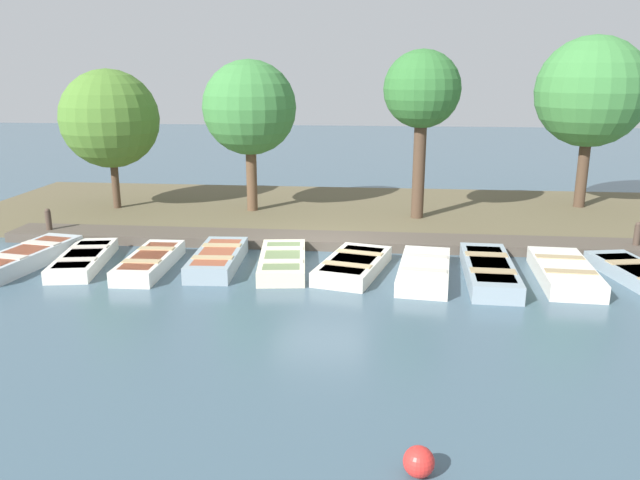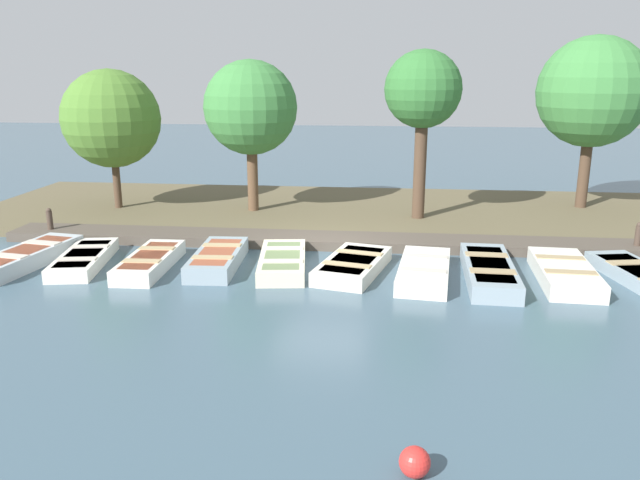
{
  "view_description": "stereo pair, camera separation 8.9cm",
  "coord_description": "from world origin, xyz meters",
  "px_view_note": "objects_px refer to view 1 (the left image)",
  "views": [
    {
      "loc": [
        15.58,
        1.59,
        4.74
      ],
      "look_at": [
        0.7,
        0.08,
        0.65
      ],
      "focal_mm": 35.0,
      "sensor_mm": 36.0,
      "label": 1
    },
    {
      "loc": [
        15.58,
        1.68,
        4.74
      ],
      "look_at": [
        0.7,
        0.08,
        0.65
      ],
      "focal_mm": 35.0,
      "sensor_mm": 36.0,
      "label": 2
    }
  ],
  "objects_px": {
    "rowboat_6": "(424,270)",
    "park_tree_left": "(250,108)",
    "park_tree_far_left": "(110,119)",
    "park_tree_right": "(591,92)",
    "rowboat_8": "(564,272)",
    "rowboat_4": "(283,261)",
    "rowboat_7": "(489,270)",
    "buoy": "(419,462)",
    "rowboat_0": "(26,257)",
    "rowboat_1": "(84,259)",
    "rowboat_3": "(218,259)",
    "mooring_post_far": "(637,238)",
    "rowboat_2": "(150,262)",
    "mooring_post_near": "(49,223)",
    "park_tree_center": "(422,92)",
    "rowboat_5": "(353,265)"
  },
  "relations": [
    {
      "from": "rowboat_7",
      "to": "park_tree_far_left",
      "type": "relative_size",
      "value": 0.73
    },
    {
      "from": "rowboat_3",
      "to": "rowboat_5",
      "type": "bearing_deg",
      "value": 85.35
    },
    {
      "from": "buoy",
      "to": "rowboat_2",
      "type": "bearing_deg",
      "value": -140.63
    },
    {
      "from": "park_tree_center",
      "to": "rowboat_6",
      "type": "bearing_deg",
      "value": -0.9
    },
    {
      "from": "rowboat_7",
      "to": "mooring_post_near",
      "type": "bearing_deg",
      "value": -99.31
    },
    {
      "from": "park_tree_left",
      "to": "rowboat_7",
      "type": "bearing_deg",
      "value": 49.27
    },
    {
      "from": "rowboat_6",
      "to": "rowboat_7",
      "type": "xyz_separation_m",
      "value": [
        -0.07,
        1.5,
        0.02
      ]
    },
    {
      "from": "rowboat_8",
      "to": "rowboat_4",
      "type": "bearing_deg",
      "value": -89.06
    },
    {
      "from": "rowboat_3",
      "to": "mooring_post_far",
      "type": "bearing_deg",
      "value": 98.56
    },
    {
      "from": "rowboat_0",
      "to": "rowboat_6",
      "type": "bearing_deg",
      "value": 98.88
    },
    {
      "from": "rowboat_7",
      "to": "buoy",
      "type": "height_order",
      "value": "rowboat_7"
    },
    {
      "from": "rowboat_5",
      "to": "park_tree_far_left",
      "type": "xyz_separation_m",
      "value": [
        -5.62,
        -8.32,
        3.0
      ]
    },
    {
      "from": "park_tree_far_left",
      "to": "park_tree_right",
      "type": "distance_m",
      "value": 15.83
    },
    {
      "from": "buoy",
      "to": "rowboat_8",
      "type": "bearing_deg",
      "value": 153.98
    },
    {
      "from": "rowboat_0",
      "to": "rowboat_8",
      "type": "xyz_separation_m",
      "value": [
        -0.16,
        13.1,
        -0.01
      ]
    },
    {
      "from": "rowboat_7",
      "to": "park_tree_far_left",
      "type": "distance_m",
      "value": 13.22
    },
    {
      "from": "rowboat_0",
      "to": "rowboat_4",
      "type": "distance_m",
      "value": 6.45
    },
    {
      "from": "rowboat_6",
      "to": "rowboat_1",
      "type": "bearing_deg",
      "value": -84.54
    },
    {
      "from": "mooring_post_near",
      "to": "park_tree_far_left",
      "type": "bearing_deg",
      "value": 169.52
    },
    {
      "from": "rowboat_8",
      "to": "buoy",
      "type": "distance_m",
      "value": 8.52
    },
    {
      "from": "rowboat_1",
      "to": "rowboat_2",
      "type": "height_order",
      "value": "rowboat_2"
    },
    {
      "from": "rowboat_0",
      "to": "buoy",
      "type": "bearing_deg",
      "value": 60.13
    },
    {
      "from": "park_tree_center",
      "to": "rowboat_5",
      "type": "bearing_deg",
      "value": -18.89
    },
    {
      "from": "rowboat_2",
      "to": "rowboat_6",
      "type": "relative_size",
      "value": 0.95
    },
    {
      "from": "rowboat_0",
      "to": "rowboat_3",
      "type": "xyz_separation_m",
      "value": [
        -0.37,
        4.81,
        -0.01
      ]
    },
    {
      "from": "rowboat_1",
      "to": "park_tree_left",
      "type": "relative_size",
      "value": 0.6
    },
    {
      "from": "rowboat_3",
      "to": "mooring_post_far",
      "type": "height_order",
      "value": "mooring_post_far"
    },
    {
      "from": "mooring_post_far",
      "to": "rowboat_5",
      "type": "bearing_deg",
      "value": -72.8
    },
    {
      "from": "rowboat_8",
      "to": "park_tree_center",
      "type": "xyz_separation_m",
      "value": [
        -5.27,
        -3.14,
        3.89
      ]
    },
    {
      "from": "mooring_post_far",
      "to": "buoy",
      "type": "xyz_separation_m",
      "value": [
        10.04,
        -6.2,
        -0.26
      ]
    },
    {
      "from": "rowboat_4",
      "to": "park_tree_far_left",
      "type": "distance_m",
      "value": 9.07
    },
    {
      "from": "mooring_post_far",
      "to": "park_tree_left",
      "type": "distance_m",
      "value": 11.96
    },
    {
      "from": "rowboat_6",
      "to": "park_tree_left",
      "type": "xyz_separation_m",
      "value": [
        -5.96,
        -5.34,
        3.36
      ]
    },
    {
      "from": "park_tree_left",
      "to": "park_tree_right",
      "type": "height_order",
      "value": "park_tree_right"
    },
    {
      "from": "rowboat_8",
      "to": "mooring_post_far",
      "type": "height_order",
      "value": "mooring_post_far"
    },
    {
      "from": "rowboat_3",
      "to": "buoy",
      "type": "relative_size",
      "value": 7.57
    },
    {
      "from": "rowboat_2",
      "to": "park_tree_left",
      "type": "bearing_deg",
      "value": 165.69
    },
    {
      "from": "rowboat_0",
      "to": "park_tree_far_left",
      "type": "height_order",
      "value": "park_tree_far_left"
    },
    {
      "from": "rowboat_4",
      "to": "rowboat_6",
      "type": "xyz_separation_m",
      "value": [
        0.39,
        3.43,
        0.01
      ]
    },
    {
      "from": "rowboat_4",
      "to": "rowboat_6",
      "type": "bearing_deg",
      "value": 76.39
    },
    {
      "from": "rowboat_2",
      "to": "rowboat_5",
      "type": "height_order",
      "value": "rowboat_2"
    },
    {
      "from": "park_tree_far_left",
      "to": "rowboat_8",
      "type": "bearing_deg",
      "value": 66.61
    },
    {
      "from": "rowboat_6",
      "to": "mooring_post_far",
      "type": "distance_m",
      "value": 6.24
    },
    {
      "from": "buoy",
      "to": "park_tree_right",
      "type": "height_order",
      "value": "park_tree_right"
    },
    {
      "from": "rowboat_2",
      "to": "park_tree_right",
      "type": "distance_m",
      "value": 15.04
    },
    {
      "from": "mooring_post_near",
      "to": "park_tree_center",
      "type": "height_order",
      "value": "park_tree_center"
    },
    {
      "from": "park_tree_center",
      "to": "park_tree_right",
      "type": "relative_size",
      "value": 0.92
    },
    {
      "from": "rowboat_2",
      "to": "mooring_post_far",
      "type": "bearing_deg",
      "value": 99.84
    },
    {
      "from": "rowboat_4",
      "to": "rowboat_5",
      "type": "xyz_separation_m",
      "value": [
        0.13,
        1.75,
        -0.0
      ]
    },
    {
      "from": "rowboat_0",
      "to": "rowboat_8",
      "type": "relative_size",
      "value": 1.09
    }
  ]
}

